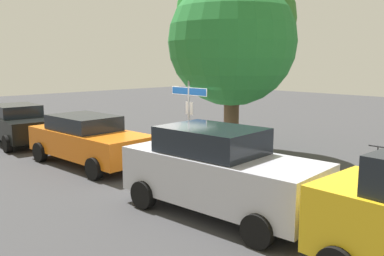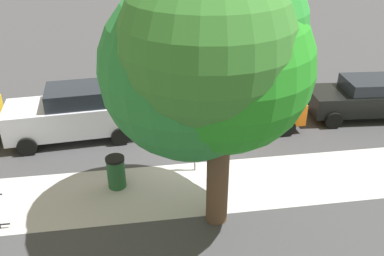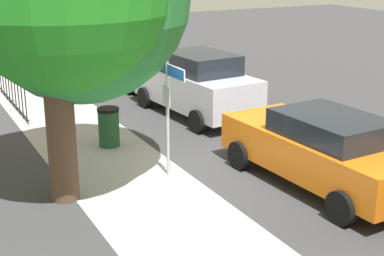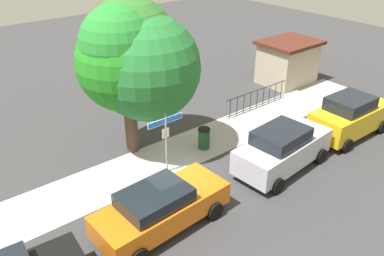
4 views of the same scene
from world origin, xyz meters
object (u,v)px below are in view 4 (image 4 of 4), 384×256
object	(u,v)px
street_sign	(166,131)
car_yellow	(350,116)
car_orange	(161,207)
trash_bin	(204,138)
utility_shed	(288,62)
shade_tree	(134,58)
car_silver	(283,148)

from	to	relation	value
street_sign	car_yellow	size ratio (longest dim) A/B	0.62
car_orange	car_yellow	bearing A→B (deg)	-4.76
car_orange	trash_bin	distance (m)	5.35
street_sign	utility_shed	size ratio (longest dim) A/B	0.76
street_sign	utility_shed	bearing A→B (deg)	16.38
shade_tree	car_orange	distance (m)	6.07
utility_shed	trash_bin	xyz separation A→B (m)	(-9.18, -2.90, -0.84)
car_silver	car_yellow	distance (m)	4.67
utility_shed	car_yellow	bearing A→B (deg)	-116.23
shade_tree	street_sign	bearing A→B (deg)	-89.81
car_yellow	utility_shed	bearing A→B (deg)	65.16
car_yellow	car_silver	bearing A→B (deg)	179.89
shade_tree	car_yellow	distance (m)	10.33
car_silver	utility_shed	distance (m)	9.88
shade_tree	car_silver	world-z (taller)	shade_tree
shade_tree	car_silver	xyz separation A→B (m)	(3.82, -4.75, -3.34)
street_sign	shade_tree	size ratio (longest dim) A/B	0.40
street_sign	car_orange	distance (m)	3.40
car_silver	trash_bin	distance (m)	3.56
shade_tree	car_yellow	xyz separation A→B (m)	(8.49, -4.87, -3.29)
street_sign	car_yellow	xyz separation A→B (m)	(8.49, -2.85, -0.88)
shade_tree	car_yellow	world-z (taller)	shade_tree
car_silver	utility_shed	size ratio (longest dim) A/B	1.31
street_sign	trash_bin	world-z (taller)	street_sign
car_silver	car_orange	bearing A→B (deg)	173.57
car_orange	trash_bin	bearing A→B (deg)	31.49
car_yellow	utility_shed	world-z (taller)	utility_shed
utility_shed	car_silver	bearing A→B (deg)	-141.67
shade_tree	trash_bin	xyz separation A→B (m)	(2.39, -1.53, -3.80)
street_sign	shade_tree	bearing A→B (deg)	90.19
street_sign	trash_bin	bearing A→B (deg)	11.82
street_sign	car_silver	distance (m)	4.78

